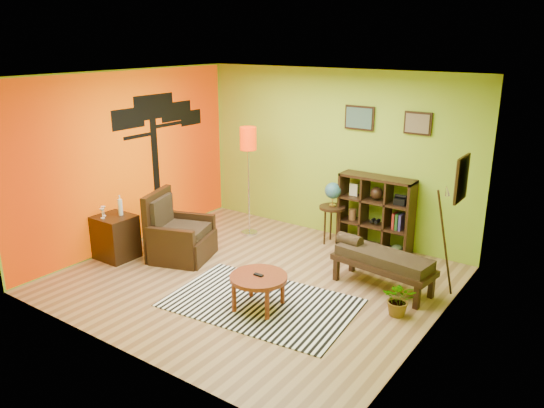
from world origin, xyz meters
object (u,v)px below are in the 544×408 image
Objects in this scene: globe_table at (333,198)px; bench at (381,260)px; cube_shelf at (376,213)px; floor_lamp at (248,148)px; armchair at (178,238)px; side_cabinet at (116,237)px; coffee_table at (259,280)px; potted_plant at (399,302)px.

bench is at bearing -38.62° from globe_table.
cube_shelf reaches higher than bench.
globe_table is (1.38, 0.43, -0.72)m from floor_lamp.
side_cabinet is at bearing -144.36° from armchair.
cube_shelf is (3.11, 2.63, 0.26)m from side_cabinet.
coffee_table is 1.62× the size of potted_plant.
side_cabinet is 2.55m from floor_lamp.
cube_shelf is at bearing 41.53° from armchair.
potted_plant is at bearing 10.84° from side_cabinet.
cube_shelf is at bearing 82.20° from coffee_table.
potted_plant is (1.15, -1.81, -0.43)m from cube_shelf.
coffee_table is 0.39× the size of floor_lamp.
floor_lamp is 1.55× the size of cube_shelf.
bench reaches higher than coffee_table.
cube_shelf reaches higher than armchair.
armchair is at bearing -175.74° from potted_plant.
side_cabinet is at bearing -134.68° from globe_table.
armchair reaches higher than globe_table.
side_cabinet is 4.08m from cube_shelf.
cube_shelf is at bearing 14.46° from globe_table.
floor_lamp is 1.80× the size of globe_table.
armchair is at bearing 35.64° from side_cabinet.
armchair reaches higher than potted_plant.
floor_lamp is (0.27, 1.46, 1.19)m from armchair.
potted_plant is (0.51, -0.56, -0.24)m from bench.
globe_table reaches higher than coffee_table.
armchair is 2.55m from globe_table.
globe_table is (1.64, 1.89, 0.47)m from armchair.
side_cabinet reaches higher than potted_plant.
side_cabinet is 4.35m from potted_plant.
potted_plant is (3.23, -1.20, -1.33)m from floor_lamp.
floor_lamp is 3.00m from bench.
coffee_table is 0.70× the size of globe_table.
side_cabinet is (-2.75, 0.02, -0.04)m from coffee_table.
floor_lamp is 1.62m from globe_table.
cube_shelf is 2.69× the size of potted_plant.
armchair is 0.58× the size of floor_lamp.
bench is (2.98, 0.82, 0.10)m from armchair.
cube_shelf is (0.36, 2.65, 0.22)m from coffee_table.
potted_plant is at bearing -57.48° from cube_shelf.
floor_lamp reaches higher than coffee_table.
coffee_table is 2.75m from side_cabinet.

